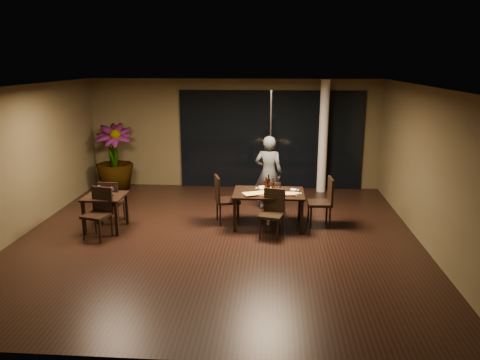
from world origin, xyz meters
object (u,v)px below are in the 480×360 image
object	(u,v)px
chair_side_near	(99,210)
chair_side_far	(111,200)
chair_main_left	(223,197)
potted_plant	(114,158)
bottle_a	(266,184)
diner	(269,173)
bottle_b	(273,185)
main_table	(269,195)
chair_main_right	(324,199)
chair_main_far	(274,197)
side_table	(105,201)
bottle_c	(268,182)
chair_main_near	(273,210)

from	to	relation	value
chair_side_near	chair_side_far	bearing A→B (deg)	109.57
chair_side_near	chair_main_left	bearing A→B (deg)	39.39
potted_plant	bottle_a	size ratio (longest dim) A/B	5.78
potted_plant	diner	bearing A→B (deg)	-19.00
chair_main_left	bottle_b	distance (m)	1.12
main_table	bottle_b	size ratio (longest dim) A/B	4.90
chair_main_right	diner	world-z (taller)	diner
chair_side_far	bottle_b	size ratio (longest dim) A/B	3.13
chair_main_right	chair_main_far	bearing A→B (deg)	-118.10
chair_side_far	main_table	bearing A→B (deg)	-175.49
chair_side_far	bottle_a	size ratio (longest dim) A/B	3.06
main_table	side_table	size ratio (longest dim) A/B	1.88
chair_main_far	bottle_c	bearing A→B (deg)	93.96
chair_main_right	bottle_c	distance (m)	1.24
side_table	chair_side_near	bearing A→B (deg)	-86.15
potted_plant	bottle_c	distance (m)	4.89
main_table	bottle_c	size ratio (longest dim) A/B	4.23
potted_plant	bottle_b	world-z (taller)	potted_plant
side_table	chair_main_far	bearing A→B (deg)	17.08
bottle_b	main_table	bearing A→B (deg)	-172.20
chair_side_near	bottle_b	bearing A→B (deg)	31.22
chair_side_near	bottle_c	size ratio (longest dim) A/B	2.88
chair_main_near	bottle_b	bearing A→B (deg)	106.28
chair_main_far	chair_side_far	world-z (taller)	chair_side_far
potted_plant	bottle_b	bearing A→B (deg)	-30.82
main_table	potted_plant	size ratio (longest dim) A/B	0.83
chair_side_far	bottle_c	xyz separation A→B (m)	(3.41, 0.26, 0.39)
chair_main_far	side_table	bearing A→B (deg)	36.57
chair_main_near	bottle_a	xyz separation A→B (m)	(-0.15, 0.64, 0.37)
main_table	chair_main_far	distance (m)	0.62
bottle_c	side_table	bearing A→B (deg)	-169.17
chair_main_far	main_table	bearing A→B (deg)	98.57
main_table	chair_main_right	size ratio (longest dim) A/B	1.41
chair_main_far	chair_side_near	distance (m)	3.80
chair_main_near	bottle_c	distance (m)	0.83
chair_main_right	potted_plant	size ratio (longest dim) A/B	0.59
chair_main_far	chair_main_left	bearing A→B (deg)	42.95
chair_main_near	diner	distance (m)	1.76
chair_main_left	diner	size ratio (longest dim) A/B	0.59
chair_main_right	bottle_b	distance (m)	1.14
bottle_a	chair_main_right	bearing A→B (deg)	1.29
potted_plant	chair_main_far	bearing A→B (deg)	-24.85
diner	bottle_b	size ratio (longest dim) A/B	5.82
diner	chair_main_near	bearing A→B (deg)	102.41
chair_side_far	chair_main_right	bearing A→B (deg)	-174.86
side_table	chair_main_right	world-z (taller)	chair_main_right
chair_main_near	chair_side_near	world-z (taller)	chair_side_near
diner	bottle_a	world-z (taller)	diner
chair_main_right	bottle_c	world-z (taller)	bottle_c
chair_main_right	main_table	bearing A→B (deg)	-89.27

